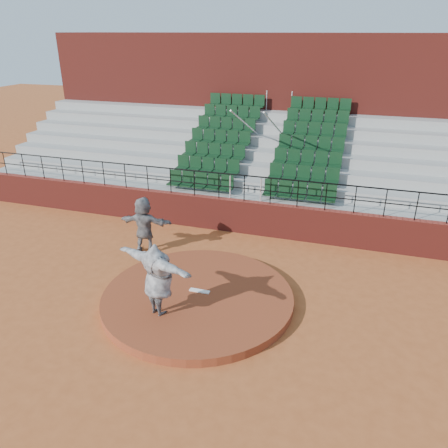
{
  "coord_description": "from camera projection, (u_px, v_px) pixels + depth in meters",
  "views": [
    {
      "loc": [
        3.95,
        -9.93,
        7.2
      ],
      "look_at": [
        0.0,
        2.5,
        1.4
      ],
      "focal_mm": 35.0,
      "sensor_mm": 36.0,
      "label": 1
    }
  ],
  "objects": [
    {
      "name": "pitchers_mound",
      "position": [
        198.0,
        298.0,
        12.61
      ],
      "size": [
        5.5,
        5.5,
        0.25
      ],
      "primitive_type": "cylinder",
      "color": "brown",
      "rests_on": "ground"
    },
    {
      "name": "pitching_rubber",
      "position": [
        200.0,
        291.0,
        12.69
      ],
      "size": [
        0.6,
        0.15,
        0.03
      ],
      "primitive_type": "cube",
      "color": "white",
      "rests_on": "pitchers_mound"
    },
    {
      "name": "ground",
      "position": [
        198.0,
        301.0,
        12.66
      ],
      "size": [
        90.0,
        90.0,
        0.0
      ],
      "primitive_type": "plane",
      "color": "#AB5326",
      "rests_on": "ground"
    },
    {
      "name": "fielder",
      "position": [
        144.0,
        225.0,
        15.16
      ],
      "size": [
        1.92,
        0.73,
        2.03
      ],
      "primitive_type": "imported",
      "rotation": [
        0.0,
        0.0,
        3.22
      ],
      "color": "black",
      "rests_on": "ground"
    },
    {
      "name": "wall_railing",
      "position": [
        244.0,
        182.0,
        16.19
      ],
      "size": [
        24.04,
        0.05,
        1.03
      ],
      "color": "black",
      "rests_on": "boundary_wall"
    },
    {
      "name": "seating_deck",
      "position": [
        265.0,
        170.0,
        19.61
      ],
      "size": [
        24.0,
        5.97,
        4.63
      ],
      "color": "gray",
      "rests_on": "ground"
    },
    {
      "name": "pitcher",
      "position": [
        158.0,
        279.0,
        11.33
      ],
      "size": [
        2.62,
        1.54,
        2.06
      ],
      "primitive_type": "imported",
      "rotation": [
        0.0,
        0.0,
        2.78
      ],
      "color": "black",
      "rests_on": "pitchers_mound"
    },
    {
      "name": "boundary_wall",
      "position": [
        244.0,
        217.0,
        16.75
      ],
      "size": [
        24.0,
        0.3,
        1.3
      ],
      "primitive_type": "cube",
      "color": "maroon",
      "rests_on": "ground"
    },
    {
      "name": "press_box_facade",
      "position": [
        284.0,
        109.0,
        22.19
      ],
      "size": [
        24.0,
        3.0,
        7.1
      ],
      "primitive_type": "cube",
      "color": "maroon",
      "rests_on": "ground"
    }
  ]
}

